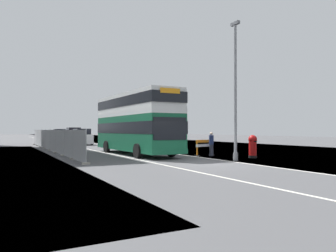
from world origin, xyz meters
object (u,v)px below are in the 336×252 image
object	(u,v)px
red_pillar_postbox	(253,145)
pedestrian_at_kerb	(211,144)
double_decker_bus	(135,122)
car_oncoming_near	(82,137)
car_receding_mid	(73,135)
roadworks_barrier	(204,146)
lamppost_foreground	(235,95)
car_receding_far	(59,135)

from	to	relation	value
red_pillar_postbox	pedestrian_at_kerb	world-z (taller)	pedestrian_at_kerb
double_decker_bus	pedestrian_at_kerb	world-z (taller)	double_decker_bus
car_oncoming_near	pedestrian_at_kerb	distance (m)	22.75
pedestrian_at_kerb	car_receding_mid	bearing A→B (deg)	96.29
red_pillar_postbox	roadworks_barrier	distance (m)	3.65
roadworks_barrier	car_receding_mid	bearing A→B (deg)	95.73
car_receding_mid	double_decker_bus	bearing A→B (deg)	-91.81
lamppost_foreground	car_receding_far	size ratio (longest dim) A/B	2.18
car_receding_mid	red_pillar_postbox	bearing A→B (deg)	-81.87
car_oncoming_near	roadworks_barrier	bearing A→B (deg)	-79.81
car_receding_far	pedestrian_at_kerb	bearing A→B (deg)	-83.83
pedestrian_at_kerb	car_oncoming_near	bearing A→B (deg)	100.89
lamppost_foreground	car_receding_mid	size ratio (longest dim) A/B	2.11
red_pillar_postbox	car_receding_far	bearing A→B (deg)	97.68
double_decker_bus	roadworks_barrier	xyz separation A→B (m)	(4.01, -3.70, -1.75)
lamppost_foreground	car_receding_far	xyz separation A→B (m)	(-3.48, 43.37, -3.12)
roadworks_barrier	car_receding_far	xyz separation A→B (m)	(-3.93, 39.27, 0.23)
red_pillar_postbox	car_receding_mid	distance (m)	34.82
pedestrian_at_kerb	double_decker_bus	bearing A→B (deg)	136.92
roadworks_barrier	car_receding_mid	xyz separation A→B (m)	(-3.14, 31.30, 0.32)
red_pillar_postbox	roadworks_barrier	world-z (taller)	red_pillar_postbox
roadworks_barrier	red_pillar_postbox	bearing A→B (deg)	-60.62
roadworks_barrier	car_receding_mid	distance (m)	31.45
lamppost_foreground	roadworks_barrier	xyz separation A→B (m)	(0.45, 4.10, -3.35)
double_decker_bus	red_pillar_postbox	bearing A→B (deg)	-49.88
lamppost_foreground	double_decker_bus	bearing A→B (deg)	114.54
car_oncoming_near	car_receding_mid	distance (m)	9.37
lamppost_foreground	roadworks_barrier	size ratio (longest dim) A/B	4.89
car_oncoming_near	pedestrian_at_kerb	world-z (taller)	car_oncoming_near
double_decker_bus	car_receding_far	world-z (taller)	double_decker_bus
car_oncoming_near	car_receding_mid	world-z (taller)	car_receding_mid
car_oncoming_near	pedestrian_at_kerb	size ratio (longest dim) A/B	2.46
double_decker_bus	lamppost_foreground	world-z (taller)	lamppost_foreground
double_decker_bus	car_oncoming_near	distance (m)	18.32
lamppost_foreground	roadworks_barrier	distance (m)	5.31
roadworks_barrier	car_oncoming_near	distance (m)	22.31
double_decker_bus	car_oncoming_near	world-z (taller)	double_decker_bus
double_decker_bus	lamppost_foreground	xyz separation A→B (m)	(3.56, -7.80, 1.60)
car_receding_far	lamppost_foreground	bearing A→B (deg)	-85.41
roadworks_barrier	car_oncoming_near	world-z (taller)	car_oncoming_near
lamppost_foreground	car_receding_mid	bearing A→B (deg)	94.34
double_decker_bus	car_receding_mid	xyz separation A→B (m)	(0.87, 27.59, -1.43)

